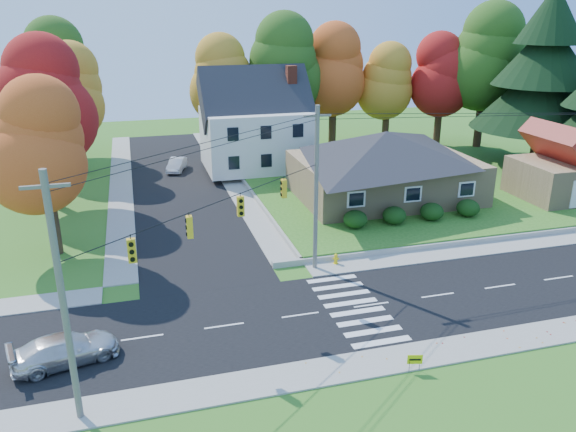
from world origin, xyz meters
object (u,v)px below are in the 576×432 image
object	(u,v)px
ranch_house	(385,164)
fire_hydrant	(336,259)
silver_sedan	(65,349)
white_car	(177,165)

from	to	relation	value
ranch_house	fire_hydrant	bearing A→B (deg)	-127.20
ranch_house	silver_sedan	xyz separation A→B (m)	(-23.32, -17.18, -2.57)
silver_sedan	white_car	distance (m)	32.43
ranch_house	silver_sedan	size ratio (longest dim) A/B	3.15
silver_sedan	white_car	bearing A→B (deg)	-28.36
silver_sedan	fire_hydrant	world-z (taller)	silver_sedan
ranch_house	silver_sedan	bearing A→B (deg)	-143.63
ranch_house	silver_sedan	distance (m)	29.08
ranch_house	white_car	world-z (taller)	ranch_house
white_car	fire_hydrant	world-z (taller)	white_car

